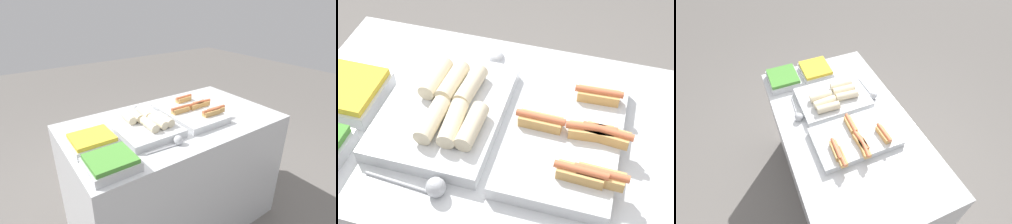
# 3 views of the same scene
# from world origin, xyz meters

# --- Properties ---
(ground_plane) EXTENTS (12.00, 12.00, 0.00)m
(ground_plane) POSITION_xyz_m (0.00, 0.00, 0.00)
(ground_plane) COLOR slate
(counter) EXTENTS (1.54, 0.87, 0.92)m
(counter) POSITION_xyz_m (0.00, 0.00, 0.46)
(counter) COLOR silver
(counter) RESTS_ON ground_plane
(tray_hotdogs) EXTENTS (0.38, 0.53, 0.10)m
(tray_hotdogs) POSITION_xyz_m (0.15, -0.00, 0.95)
(tray_hotdogs) COLOR silver
(tray_hotdogs) RESTS_ON counter
(tray_wraps) EXTENTS (0.38, 0.50, 0.11)m
(tray_wraps) POSITION_xyz_m (-0.25, 0.00, 0.96)
(tray_wraps) COLOR silver
(tray_wraps) RESTS_ON counter
(tray_side_front) EXTENTS (0.26, 0.24, 0.07)m
(tray_side_front) POSITION_xyz_m (-0.61, -0.28, 0.96)
(tray_side_front) COLOR silver
(tray_side_front) RESTS_ON counter
(tray_side_back) EXTENTS (0.26, 0.24, 0.07)m
(tray_side_back) POSITION_xyz_m (-0.61, -0.02, 0.96)
(tray_side_back) COLOR silver
(tray_side_back) RESTS_ON counter
(serving_spoon_near) EXTENTS (0.26, 0.06, 0.06)m
(serving_spoon_near) POSITION_xyz_m (-0.18, -0.29, 0.95)
(serving_spoon_near) COLOR #B2B5BA
(serving_spoon_near) RESTS_ON counter
(serving_spoon_far) EXTENTS (0.27, 0.06, 0.06)m
(serving_spoon_far) POSITION_xyz_m (-0.18, 0.29, 0.95)
(serving_spoon_far) COLOR #B2B5BA
(serving_spoon_far) RESTS_ON counter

